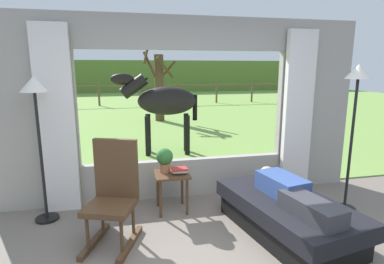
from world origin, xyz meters
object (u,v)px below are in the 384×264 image
Objects in this scene: book_stack at (180,171)px; pasture_tree at (159,85)px; recliner_sofa at (287,215)px; horse at (163,102)px; rocking_chair at (114,194)px; floor_lamp_right at (356,94)px; floor_lamp_left at (36,106)px; potted_plant at (165,159)px; reclining_person at (291,192)px; side_table at (172,180)px.

pasture_tree reaches higher than book_stack.
horse is (-0.93, 3.64, 0.94)m from recliner_sofa.
floor_lamp_right is (2.98, 0.12, 1.00)m from rocking_chair.
floor_lamp_left is at bearing -107.66° from pasture_tree.
potted_plant is 0.11× the size of pasture_tree.
floor_lamp_left is 7.35m from pasture_tree.
reclining_person is at bearing -19.87° from floor_lamp_left.
reclining_person is 1.55m from floor_lamp_right.
recliner_sofa is at bearing -18.96° from floor_lamp_left.
floor_lamp_right is at bearing 11.04° from reclining_person.
rocking_chair is at bearing -146.48° from book_stack.
side_table is (0.72, 0.60, -0.12)m from rocking_chair.
side_table is 0.29× the size of horse.
floor_lamp_right is 3.84m from horse.
book_stack is at bearing -30.06° from side_table.
floor_lamp_right is at bearing -141.28° from horse.
side_table is at bearing 168.19° from floor_lamp_right.
potted_plant reaches higher than side_table.
pasture_tree is (0.56, 7.13, 0.71)m from book_stack.
potted_plant is 0.17× the size of floor_lamp_right.
pasture_tree reaches higher than floor_lamp_left.
recliner_sofa is 3.15m from floor_lamp_left.
book_stack is 0.11× the size of floor_lamp_left.
pasture_tree is at bearing 82.53° from reclining_person.
floor_lamp_right is at bearing -11.81° from side_table.
rocking_chair is 2.15× the size of side_table.
horse is at bearing 83.03° from potted_plant.
book_stack is at bearing 54.02° from rocking_chair.
reclining_person is at bearing -38.36° from book_stack.
reclining_person is 7.25× the size of book_stack.
side_table is 0.29m from potted_plant.
rocking_chair is 3.50× the size of potted_plant.
reclining_person is 3.06m from floor_lamp_left.
rocking_chair is (-1.90, 0.27, 0.33)m from recliner_sofa.
horse reaches higher than potted_plant.
pasture_tree reaches higher than side_table.
book_stack is (0.18, -0.12, -0.14)m from potted_plant.
floor_lamp_left is 0.98× the size of horse.
horse is at bearing 55.93° from floor_lamp_left.
side_table is at bearing -95.33° from pasture_tree.
recliner_sofa is at bearing -36.73° from book_stack.
potted_plant is 2.55m from floor_lamp_right.
rocking_chair is 0.59× the size of floor_lamp_right.
book_stack is (-1.09, 0.81, 0.35)m from recliner_sofa.
book_stack reaches higher than side_table.
potted_plant is at bearing -0.71° from floor_lamp_left.
rocking_chair reaches higher than recliner_sofa.
rocking_chair is 0.63× the size of floor_lamp_left.
pasture_tree reaches higher than rocking_chair.
pasture_tree reaches higher than horse.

